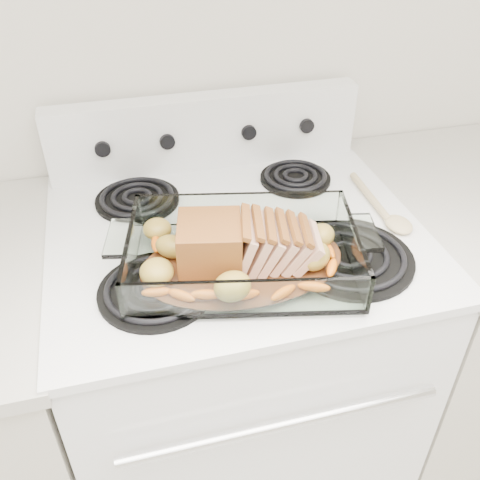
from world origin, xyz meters
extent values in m
cube|color=white|center=(0.00, 1.66, 0.46)|extent=(0.76, 0.65, 0.92)
cylinder|color=silver|center=(0.00, 1.30, 0.74)|extent=(0.61, 0.02, 0.02)
cube|color=white|center=(0.00, 1.66, 0.93)|extent=(0.78, 0.67, 0.02)
cube|color=white|center=(0.00, 1.95, 1.03)|extent=(0.76, 0.06, 0.18)
cylinder|color=black|center=(-0.19, 1.50, 0.94)|extent=(0.21, 0.21, 0.01)
cylinder|color=black|center=(0.19, 1.50, 0.94)|extent=(0.25, 0.25, 0.01)
cylinder|color=black|center=(-0.19, 1.81, 0.94)|extent=(0.19, 0.19, 0.01)
cylinder|color=black|center=(0.19, 1.81, 0.94)|extent=(0.17, 0.17, 0.01)
cylinder|color=black|center=(-0.25, 1.92, 1.03)|extent=(0.04, 0.02, 0.04)
cylinder|color=black|center=(-0.10, 1.92, 1.03)|extent=(0.04, 0.02, 0.04)
cylinder|color=black|center=(0.10, 1.92, 1.03)|extent=(0.04, 0.02, 0.04)
cylinder|color=black|center=(0.25, 1.92, 1.03)|extent=(0.04, 0.02, 0.04)
cube|color=beige|center=(0.67, 1.66, 0.45)|extent=(0.55, 0.65, 0.90)
cube|color=silver|center=(-0.02, 1.52, 0.95)|extent=(0.42, 0.28, 0.01)
cube|color=silver|center=(-0.02, 1.38, 0.99)|extent=(0.42, 0.01, 0.07)
cube|color=silver|center=(-0.02, 1.65, 0.99)|extent=(0.42, 0.01, 0.07)
cube|color=silver|center=(-0.23, 1.52, 0.99)|extent=(0.01, 0.28, 0.07)
cube|color=silver|center=(0.19, 1.52, 0.99)|extent=(0.01, 0.28, 0.07)
cylinder|color=#4C2712|center=(-0.02, 1.52, 0.95)|extent=(0.24, 0.24, 0.00)
cube|color=brown|center=(-0.08, 1.52, 1.00)|extent=(0.12, 0.12, 0.09)
cube|color=tan|center=(-0.02, 1.52, 1.00)|extent=(0.04, 0.11, 0.09)
cube|color=tan|center=(0.01, 1.52, 0.99)|extent=(0.05, 0.11, 0.08)
cube|color=tan|center=(0.03, 1.52, 0.99)|extent=(0.05, 0.11, 0.08)
cube|color=tan|center=(0.05, 1.52, 0.99)|extent=(0.05, 0.10, 0.08)
cube|color=tan|center=(0.07, 1.52, 0.99)|extent=(0.05, 0.10, 0.07)
cube|color=tan|center=(0.10, 1.52, 0.99)|extent=(0.06, 0.10, 0.07)
ellipsoid|color=#FF7000|center=(-0.16, 1.44, 0.96)|extent=(0.06, 0.02, 0.02)
ellipsoid|color=#FF7000|center=(0.09, 1.44, 0.96)|extent=(0.06, 0.02, 0.02)
ellipsoid|color=#FF7000|center=(0.13, 1.54, 0.96)|extent=(0.06, 0.02, 0.02)
ellipsoid|color=#FF7000|center=(-0.17, 1.56, 0.96)|extent=(0.06, 0.02, 0.02)
ellipsoid|color=#B0903E|center=(-0.17, 1.59, 0.97)|extent=(0.06, 0.05, 0.04)
ellipsoid|color=#B0903E|center=(0.00, 1.60, 0.97)|extent=(0.06, 0.05, 0.04)
ellipsoid|color=#B0903E|center=(0.10, 1.50, 0.97)|extent=(0.06, 0.05, 0.04)
cylinder|color=beige|center=(0.32, 1.69, 0.95)|extent=(0.02, 0.20, 0.02)
ellipsoid|color=beige|center=(0.33, 1.57, 0.95)|extent=(0.05, 0.07, 0.02)
camera|label=1|loc=(-0.22, 0.76, 1.59)|focal=40.00mm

